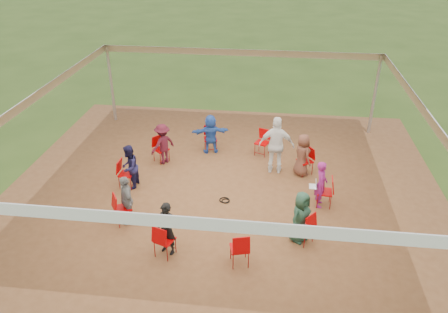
# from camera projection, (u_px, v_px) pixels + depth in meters

# --- Properties ---
(ground) EXTENTS (80.00, 80.00, 0.00)m
(ground) POSITION_uv_depth(u_px,v_px,m) (222.00, 196.00, 12.84)
(ground) COLOR #314A17
(ground) RESTS_ON ground
(dirt_patch) EXTENTS (13.00, 13.00, 0.00)m
(dirt_patch) POSITION_uv_depth(u_px,v_px,m) (222.00, 195.00, 12.84)
(dirt_patch) COLOR brown
(dirt_patch) RESTS_ON ground
(tent) EXTENTS (10.33, 10.33, 3.00)m
(tent) POSITION_uv_depth(u_px,v_px,m) (222.00, 122.00, 11.71)
(tent) COLOR #B2B2B7
(tent) RESTS_ON ground
(chair_0) EXTENTS (0.46, 0.44, 0.90)m
(chair_0) POSITION_uv_depth(u_px,v_px,m) (324.00, 192.00, 12.19)
(chair_0) COLOR #B70002
(chair_0) RESTS_ON ground
(chair_1) EXTENTS (0.60, 0.59, 0.90)m
(chair_1) POSITION_uv_depth(u_px,v_px,m) (305.00, 161.00, 13.76)
(chair_1) COLOR #B70002
(chair_1) RESTS_ON ground
(chair_2) EXTENTS (0.55, 0.56, 0.90)m
(chair_2) POSITION_uv_depth(u_px,v_px,m) (262.00, 143.00, 14.89)
(chair_2) COLOR #B70002
(chair_2) RESTS_ON ground
(chair_3) EXTENTS (0.52, 0.54, 0.90)m
(chair_3) POSITION_uv_depth(u_px,v_px,m) (210.00, 139.00, 15.16)
(chair_3) COLOR #B70002
(chair_3) RESTS_ON ground
(chair_4) EXTENTS (0.61, 0.60, 0.90)m
(chair_4) POSITION_uv_depth(u_px,v_px,m) (161.00, 149.00, 14.46)
(chair_4) COLOR #B70002
(chair_4) RESTS_ON ground
(chair_5) EXTENTS (0.46, 0.44, 0.90)m
(chair_5) POSITION_uv_depth(u_px,v_px,m) (126.00, 174.00, 13.06)
(chair_5) COLOR #B70002
(chair_5) RESTS_ON ground
(chair_6) EXTENTS (0.60, 0.59, 0.90)m
(chair_6) POSITION_uv_depth(u_px,v_px,m) (123.00, 208.00, 11.49)
(chair_6) COLOR #B70002
(chair_6) RESTS_ON ground
(chair_7) EXTENTS (0.55, 0.56, 0.90)m
(chair_7) POSITION_uv_depth(u_px,v_px,m) (165.00, 240.00, 10.36)
(chair_7) COLOR #B70002
(chair_7) RESTS_ON ground
(chair_8) EXTENTS (0.52, 0.54, 0.90)m
(chair_8) POSITION_uv_depth(u_px,v_px,m) (240.00, 248.00, 10.09)
(chair_8) COLOR #B70002
(chair_8) RESTS_ON ground
(chair_9) EXTENTS (0.61, 0.60, 0.90)m
(chair_9) POSITION_uv_depth(u_px,v_px,m) (304.00, 227.00, 10.79)
(chair_9) COLOR #B70002
(chair_9) RESTS_ON ground
(person_seated_0) EXTENTS (0.36, 0.52, 1.39)m
(person_seated_0) POSITION_uv_depth(u_px,v_px,m) (321.00, 184.00, 12.09)
(person_seated_0) COLOR #891A6C
(person_seated_0) RESTS_ON ground
(person_seated_1) EXTENTS (0.69, 0.77, 1.39)m
(person_seated_1) POSITION_uv_depth(u_px,v_px,m) (302.00, 155.00, 13.60)
(person_seated_1) COLOR brown
(person_seated_1) RESTS_ON ground
(person_seated_2) EXTENTS (1.37, 0.80, 1.39)m
(person_seated_2) POSITION_uv_depth(u_px,v_px,m) (211.00, 134.00, 14.94)
(person_seated_2) COLOR #2A57B6
(person_seated_2) RESTS_ON ground
(person_seated_3) EXTENTS (0.91, 0.98, 1.39)m
(person_seated_3) POSITION_uv_depth(u_px,v_px,m) (163.00, 144.00, 14.27)
(person_seated_3) COLOR #46101D
(person_seated_3) RESTS_ON ground
(person_seated_4) EXTENTS (0.42, 0.69, 1.39)m
(person_seated_4) POSITION_uv_depth(u_px,v_px,m) (129.00, 167.00, 12.92)
(person_seated_4) COLOR #1A183E
(person_seated_4) RESTS_ON ground
(person_seated_5) EXTENTS (0.79, 0.91, 1.39)m
(person_seated_5) POSITION_uv_depth(u_px,v_px,m) (126.00, 199.00, 11.42)
(person_seated_5) COLOR gray
(person_seated_5) RESTS_ON ground
(person_seated_6) EXTENTS (0.59, 0.49, 1.39)m
(person_seated_6) POSITION_uv_depth(u_px,v_px,m) (167.00, 229.00, 10.34)
(person_seated_6) COLOR black
(person_seated_6) RESTS_ON ground
(person_seated_7) EXTENTS (0.72, 0.77, 1.39)m
(person_seated_7) POSITION_uv_depth(u_px,v_px,m) (301.00, 217.00, 10.75)
(person_seated_7) COLOR #224432
(person_seated_7) RESTS_ON ground
(standing_person) EXTENTS (1.13, 0.61, 1.89)m
(standing_person) POSITION_uv_depth(u_px,v_px,m) (277.00, 145.00, 13.62)
(standing_person) COLOR white
(standing_person) RESTS_ON ground
(cable_coil) EXTENTS (0.33, 0.33, 0.03)m
(cable_coil) POSITION_uv_depth(u_px,v_px,m) (225.00, 200.00, 12.59)
(cable_coil) COLOR black
(cable_coil) RESTS_ON ground
(laptop) EXTENTS (0.24, 0.30, 0.20)m
(laptop) POSITION_uv_depth(u_px,v_px,m) (315.00, 185.00, 12.14)
(laptop) COLOR #B7B7BC
(laptop) RESTS_ON ground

